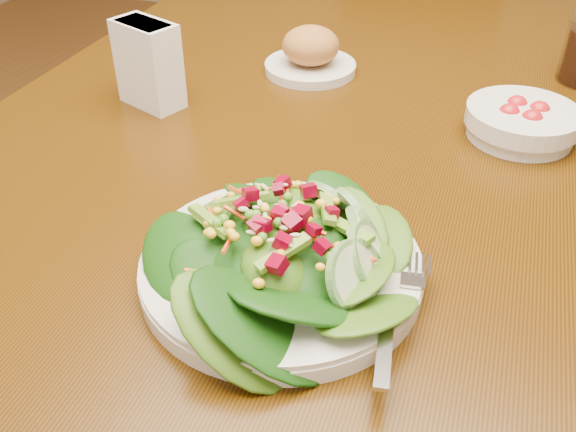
% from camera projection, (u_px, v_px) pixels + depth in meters
% --- Properties ---
extents(dining_table, '(0.90, 1.40, 0.75)m').
position_uv_depth(dining_table, '(316.00, 186.00, 0.92)').
color(dining_table, '#442706').
rests_on(dining_table, ground_plane).
extents(chair_far, '(0.53, 0.53, 0.93)m').
position_uv_depth(chair_far, '(429.00, 52.00, 1.75)').
color(chair_far, '#331C08').
rests_on(chair_far, ground_plane).
extents(salad_plate, '(0.27, 0.27, 0.08)m').
position_uv_depth(salad_plate, '(291.00, 255.00, 0.59)').
color(salad_plate, silver).
rests_on(salad_plate, dining_table).
extents(bread_plate, '(0.14, 0.14, 0.07)m').
position_uv_depth(bread_plate, '(310.00, 54.00, 0.99)').
color(bread_plate, silver).
rests_on(bread_plate, dining_table).
extents(tomato_bowl, '(0.14, 0.14, 0.05)m').
position_uv_depth(tomato_bowl, '(522.00, 122.00, 0.82)').
color(tomato_bowl, silver).
rests_on(tomato_bowl, dining_table).
extents(napkin_holder, '(0.10, 0.08, 0.12)m').
position_uv_depth(napkin_holder, '(148.00, 62.00, 0.88)').
color(napkin_holder, white).
rests_on(napkin_holder, dining_table).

